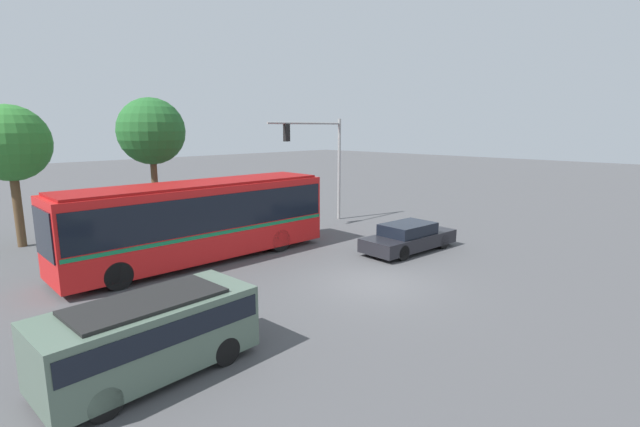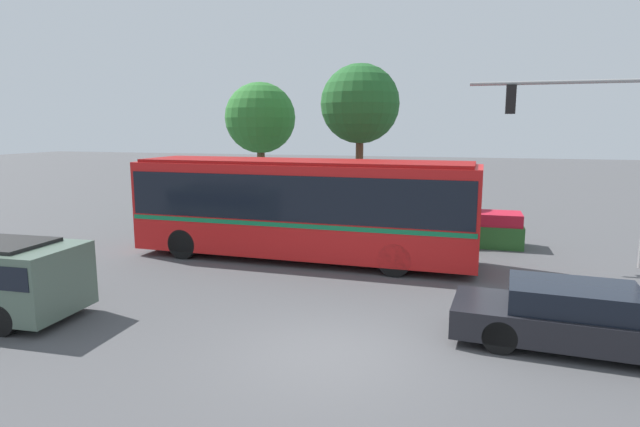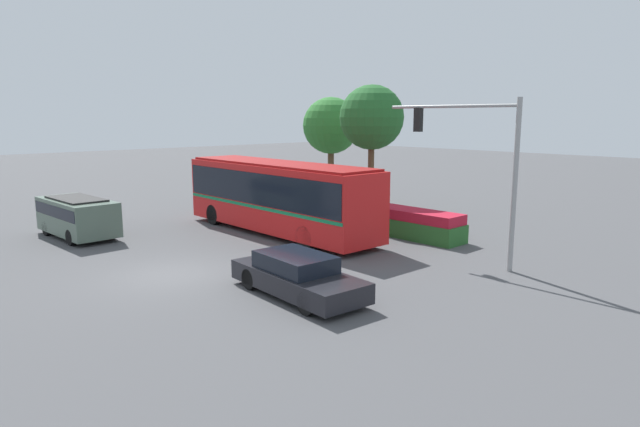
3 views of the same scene
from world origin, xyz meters
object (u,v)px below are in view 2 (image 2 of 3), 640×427
object	(u,v)px
sedan_foreground	(577,318)
traffic_light_pole	(602,137)
street_tree_left	(260,119)
street_tree_centre	(360,105)
city_bus	(302,203)

from	to	relation	value
sedan_foreground	traffic_light_pole	world-z (taller)	traffic_light_pole
traffic_light_pole	sedan_foreground	bearing A→B (deg)	76.27
street_tree_left	street_tree_centre	world-z (taller)	street_tree_centre
sedan_foreground	street_tree_left	bearing A→B (deg)	136.62
street_tree_centre	sedan_foreground	bearing A→B (deg)	-58.50
city_bus	street_tree_centre	bearing A→B (deg)	-96.49
city_bus	sedan_foreground	world-z (taller)	city_bus
city_bus	sedan_foreground	distance (m)	9.15
city_bus	street_tree_centre	distance (m)	6.52
street_tree_left	city_bus	bearing A→B (deg)	-59.58
city_bus	traffic_light_pole	distance (m)	9.54
city_bus	traffic_light_pole	bearing A→B (deg)	-167.15
traffic_light_pole	street_tree_left	world-z (taller)	street_tree_left
city_bus	street_tree_left	xyz separation A→B (m)	(-4.69, 7.99, 2.88)
sedan_foreground	street_tree_centre	xyz separation A→B (m)	(-6.61, 10.78, 4.64)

